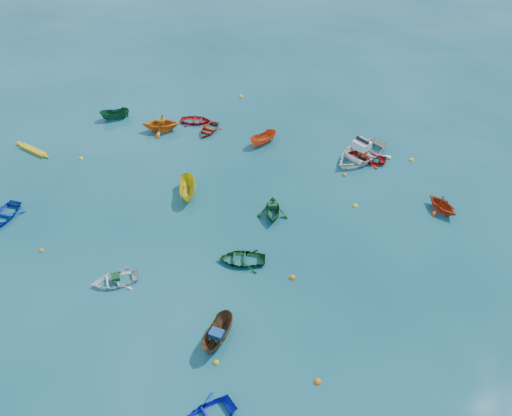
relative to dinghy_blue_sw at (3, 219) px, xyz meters
The scene contains 31 objects.
ground 14.82m from the dinghy_blue_sw, 20.13° to the left, with size 160.00×160.00×0.00m, color #093F47.
dinghy_blue_sw is the anchor object (origin of this frame).
dinghy_white_near 10.44m from the dinghy_blue_sw, ahead, with size 1.92×2.68×0.56m, color white.
sampan_brown_mid 17.97m from the dinghy_blue_sw, ahead, with size 1.08×2.86×1.11m, color brown.
dinghy_orange_w 14.45m from the dinghy_blue_sw, 84.17° to the left, with size 2.65×3.08×1.62m, color orange.
sampan_yellow_mid 12.60m from the dinghy_blue_sw, 45.53° to the left, with size 1.13×3.01×1.16m, color yellow.
dinghy_green_e 16.74m from the dinghy_blue_sw, 20.34° to the left, with size 2.09×2.92×0.61m, color #114B1B.
dinghy_red_nw 17.29m from the dinghy_blue_sw, 79.93° to the left, with size 1.88×2.62×0.54m, color #B20E0F.
sampan_orange_n 19.99m from the dinghy_blue_sw, 61.12° to the left, with size 0.99×2.62×1.01m, color #ED5116.
dinghy_green_n 18.31m from the dinghy_blue_sw, 34.99° to the left, with size 2.18×2.53×1.33m, color #135417.
dinghy_red_ne 26.64m from the dinghy_blue_sw, 48.92° to the left, with size 2.27×3.18×0.66m, color red.
dinghy_red_far 17.14m from the dinghy_blue_sw, 73.58° to the left, with size 1.82×2.54×0.53m, color #A52A0D.
dinghy_orange_far 29.98m from the dinghy_blue_sw, 35.44° to the left, with size 2.07×2.40×1.26m, color #B83511.
sampan_green_far 13.94m from the dinghy_blue_sw, 103.29° to the left, with size 0.95×2.52×0.98m, color #124F28.
kayak_yellow 8.00m from the dinghy_blue_sw, 128.04° to the left, with size 0.49×3.40×0.33m, color gold, non-canonical shape.
motorboat_white 26.35m from the dinghy_blue_sw, 49.61° to the left, with size 3.63×5.07×1.65m, color silver.
tarp_green_a 10.51m from the dinghy_blue_sw, ahead, with size 0.56×0.43×0.27m, color #10431B.
tarp_blue_a 18.01m from the dinghy_blue_sw, ahead, with size 0.71×0.54×0.34m, color navy.
tarp_orange_a 14.52m from the dinghy_blue_sw, 84.03° to the left, with size 0.61×0.46×0.30m, color #C56D14.
tarp_green_b 18.33m from the dinghy_blue_sw, 35.31° to the left, with size 0.59×0.45×0.29m, color #134C28.
tarp_orange_b 26.56m from the dinghy_blue_sw, 49.04° to the left, with size 0.60×0.46×0.29m, color #D75416.
buoy_or_a 4.72m from the dinghy_blue_sw, ahead, with size 0.30×0.30×0.30m, color orange.
buoy_ye_a 18.70m from the dinghy_blue_sw, ahead, with size 0.30×0.30×0.30m, color yellow.
buoy_or_b 23.57m from the dinghy_blue_sw, ahead, with size 0.36×0.36×0.36m, color orange.
buoy_ye_b 7.78m from the dinghy_blue_sw, 97.51° to the left, with size 0.34×0.34×0.34m, color yellow.
buoy_or_c 12.86m from the dinghy_blue_sw, 52.95° to the left, with size 0.33×0.33×0.33m, color orange.
buoy_ye_c 24.15m from the dinghy_blue_sw, 36.87° to the left, with size 0.38×0.38×0.38m, color yellow.
buoy_or_d 20.07m from the dinghy_blue_sw, 18.60° to the left, with size 0.39×0.39×0.39m, color orange.
buoy_ye_d 23.17m from the dinghy_blue_sw, 80.88° to the left, with size 0.39×0.39×0.39m, color yellow.
buoy_or_e 24.33m from the dinghy_blue_sw, 45.33° to the left, with size 0.35×0.35×0.35m, color orange.
buoy_ye_e 30.11m from the dinghy_blue_sw, 46.88° to the left, with size 0.37×0.37×0.37m, color yellow.
Camera 1 is at (14.30, -16.33, 22.73)m, focal length 35.00 mm.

